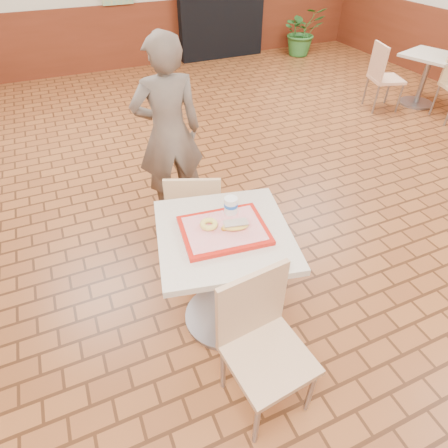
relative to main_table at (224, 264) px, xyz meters
name	(u,v)px	position (x,y,z in m)	size (l,w,h in m)	color
room_shell	(345,43)	(1.18, 0.68, 0.97)	(8.01, 10.01, 3.01)	brown
wainscot_band	(320,172)	(1.18, 0.68, -0.03)	(8.00, 10.00, 1.00)	#562110
main_table	(224,264)	(0.00, 0.00, 0.00)	(0.74, 0.74, 0.79)	#BEAF99
chair_main_front	(262,339)	(-0.02, -0.53, -0.04)	(0.44, 0.44, 0.87)	tan
chair_main_back	(195,214)	(0.03, 0.62, -0.07)	(0.50, 0.50, 0.83)	#D7B281
customer	(169,133)	(0.08, 1.32, 0.25)	(0.57, 0.37, 1.56)	#61554B
serving_tray	(224,230)	(0.00, 0.00, 0.27)	(0.47, 0.37, 0.03)	#B5170D
ring_donut	(209,224)	(-0.07, 0.05, 0.30)	(0.10, 0.10, 0.03)	#E2C752
long_john_donut	(235,226)	(0.05, -0.03, 0.31)	(0.16, 0.11, 0.05)	gold
paper_cup	(231,205)	(0.09, 0.12, 0.34)	(0.08, 0.08, 0.10)	silver
second_table	(426,71)	(4.09, 2.32, -0.07)	(0.65, 0.65, 0.69)	#BAAC96
chair_second_left	(383,74)	(3.41, 2.43, -0.05)	(0.49, 0.49, 0.86)	#E5AF89
potted_plant	(302,31)	(3.84, 5.08, -0.10)	(0.76, 0.66, 0.85)	#2D6A2A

